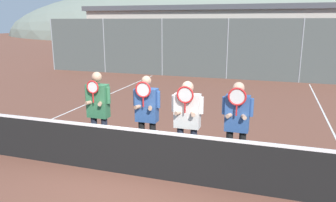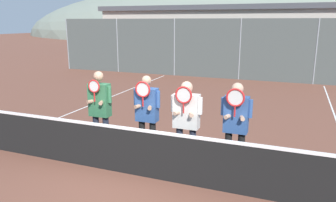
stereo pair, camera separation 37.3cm
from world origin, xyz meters
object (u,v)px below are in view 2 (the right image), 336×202
at_px(car_left_of_center, 218,54).
at_px(player_center_right, 186,117).
at_px(player_center_left, 147,112).
at_px(player_rightmost, 236,122).
at_px(car_far_left, 145,51).
at_px(player_leftmost, 100,107).
at_px(car_center, 307,57).

bearing_deg(car_left_of_center, player_center_right, -79.33).
relative_size(player_center_left, car_left_of_center, 0.39).
distance_m(player_center_right, player_rightmost, 0.94).
relative_size(car_far_left, car_left_of_center, 0.87).
height_order(player_center_left, player_rightmost, player_center_left).
bearing_deg(car_far_left, player_leftmost, -68.09).
bearing_deg(player_leftmost, player_center_left, 5.28).
distance_m(player_center_left, player_center_right, 0.86).
bearing_deg(player_leftmost, player_center_right, 1.19).
distance_m(player_leftmost, player_center_right, 1.91).
distance_m(player_leftmost, player_center_left, 1.06).
xyz_separation_m(player_rightmost, car_far_left, (-8.49, 13.93, -0.15)).
relative_size(player_center_left, player_center_right, 1.03).
bearing_deg(car_center, player_center_left, -103.09).
distance_m(car_far_left, car_left_of_center, 4.88).
height_order(player_leftmost, car_center, player_leftmost).
bearing_deg(player_center_right, player_leftmost, -178.81).
bearing_deg(car_center, player_center_right, -99.64).
bearing_deg(player_center_left, car_far_left, 115.67).
xyz_separation_m(player_center_left, car_left_of_center, (-1.81, 14.14, -0.19)).
relative_size(player_rightmost, car_left_of_center, 0.38).
distance_m(player_leftmost, car_far_left, 15.11).
xyz_separation_m(player_leftmost, car_far_left, (-5.64, 14.02, -0.17)).
distance_m(player_rightmost, car_center, 13.99).
bearing_deg(car_left_of_center, player_center_left, -82.70).
xyz_separation_m(player_leftmost, player_center_left, (1.05, 0.10, -0.02)).
xyz_separation_m(player_leftmost, car_center, (4.28, 14.00, -0.16)).
height_order(player_rightmost, car_far_left, car_far_left).
bearing_deg(player_rightmost, player_center_left, 179.67).
height_order(player_center_left, car_far_left, player_center_left).
relative_size(player_leftmost, player_center_right, 1.05).
bearing_deg(player_center_right, car_left_of_center, 100.67).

